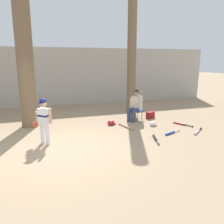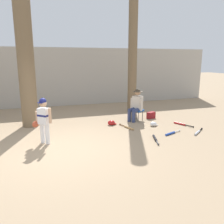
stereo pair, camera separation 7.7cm
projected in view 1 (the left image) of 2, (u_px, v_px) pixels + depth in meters
ground_plane at (61, 150)px, 6.04m from camera, size 60.00×60.00×0.00m
concrete_back_wall at (46, 77)px, 11.48m from camera, size 18.00×0.36×2.90m
tree_near_player at (24, 49)px, 7.66m from camera, size 0.81×0.81×6.13m
tree_behind_spectator at (132, 56)px, 10.07m from camera, size 0.62×0.62×5.59m
young_ballplayer at (43, 118)px, 6.36m from camera, size 0.57×0.45×1.31m
folding_stool at (137, 111)px, 9.03m from camera, size 0.55×0.55×0.41m
seated_spectator at (135, 104)px, 8.90m from camera, size 0.66×0.58×1.20m
handbag_beside_stool at (150, 115)px, 9.33m from camera, size 0.38×0.28×0.26m
bat_black_composite at (155, 138)px, 6.86m from camera, size 0.29×0.76×0.07m
bat_red_barrel at (181, 124)px, 8.42m from camera, size 0.37×0.74×0.07m
bat_aluminum_silver at (197, 132)px, 7.47m from camera, size 0.67×0.52×0.07m
bat_wood_tan at (128, 127)px, 7.98m from camera, size 0.28×0.75×0.07m
bat_blue_youth at (171, 133)px, 7.37m from camera, size 0.71×0.34×0.07m
batting_helmet_white at (153, 124)px, 8.26m from camera, size 0.28×0.22×0.16m
batting_helmet_red at (111, 123)px, 8.38m from camera, size 0.31×0.24×0.18m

